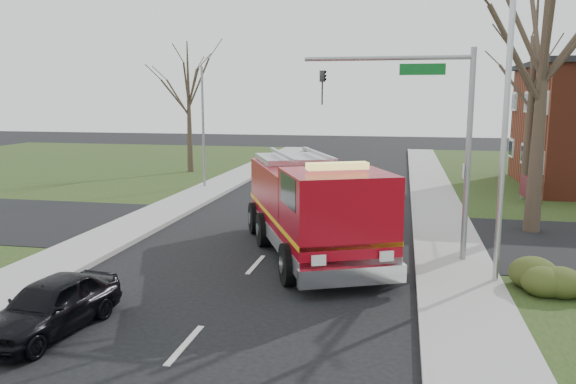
# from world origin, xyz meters

# --- Properties ---
(ground) EXTENTS (120.00, 120.00, 0.00)m
(ground) POSITION_xyz_m (0.00, 0.00, 0.00)
(ground) COLOR black
(ground) RESTS_ON ground
(sidewalk_right) EXTENTS (2.40, 80.00, 0.15)m
(sidewalk_right) POSITION_xyz_m (6.20, 0.00, 0.07)
(sidewalk_right) COLOR gray
(sidewalk_right) RESTS_ON ground
(sidewalk_left) EXTENTS (2.40, 80.00, 0.15)m
(sidewalk_left) POSITION_xyz_m (-6.20, 0.00, 0.07)
(sidewalk_left) COLOR gray
(sidewalk_left) RESTS_ON ground
(health_center_sign) EXTENTS (0.12, 2.00, 1.40)m
(health_center_sign) POSITION_xyz_m (10.50, 12.50, 0.88)
(health_center_sign) COLOR #56141D
(health_center_sign) RESTS_ON ground
(hedge_corner) EXTENTS (2.80, 2.00, 0.90)m
(hedge_corner) POSITION_xyz_m (9.00, -1.00, 0.58)
(hedge_corner) COLOR #313D16
(hedge_corner) RESTS_ON lawn_right
(bare_tree_near) EXTENTS (6.00, 6.00, 12.00)m
(bare_tree_near) POSITION_xyz_m (9.50, 6.00, 7.41)
(bare_tree_near) COLOR #382A21
(bare_tree_near) RESTS_ON ground
(bare_tree_far) EXTENTS (5.25, 5.25, 10.50)m
(bare_tree_far) POSITION_xyz_m (11.00, 15.00, 6.49)
(bare_tree_far) COLOR #382A21
(bare_tree_far) RESTS_ON ground
(bare_tree_left) EXTENTS (4.50, 4.50, 9.00)m
(bare_tree_left) POSITION_xyz_m (-10.00, 20.00, 5.56)
(bare_tree_left) COLOR #382A21
(bare_tree_left) RESTS_ON ground
(traffic_signal_mast) EXTENTS (5.29, 0.18, 6.80)m
(traffic_signal_mast) POSITION_xyz_m (5.21, 1.50, 4.71)
(traffic_signal_mast) COLOR gray
(traffic_signal_mast) RESTS_ON ground
(streetlight_pole) EXTENTS (1.48, 0.16, 8.40)m
(streetlight_pole) POSITION_xyz_m (7.14, -0.50, 4.55)
(streetlight_pole) COLOR #B7BABF
(streetlight_pole) RESTS_ON ground
(utility_pole_far) EXTENTS (0.14, 0.14, 7.00)m
(utility_pole_far) POSITION_xyz_m (-6.80, 14.00, 3.50)
(utility_pole_far) COLOR gray
(utility_pole_far) RESTS_ON ground
(fire_engine) EXTENTS (6.13, 9.07, 3.47)m
(fire_engine) POSITION_xyz_m (1.60, 1.48, 1.57)
(fire_engine) COLOR maroon
(fire_engine) RESTS_ON ground
(parked_car_maroon) EXTENTS (1.98, 3.90, 1.27)m
(parked_car_maroon) POSITION_xyz_m (-3.24, -5.96, 0.64)
(parked_car_maroon) COLOR black
(parked_car_maroon) RESTS_ON ground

